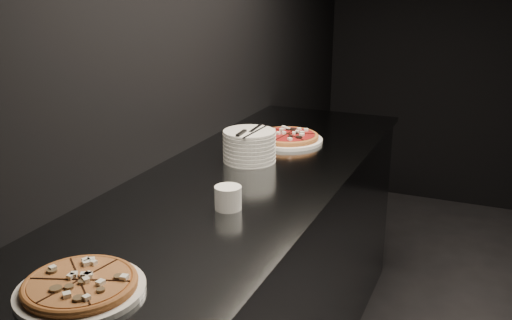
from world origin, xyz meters
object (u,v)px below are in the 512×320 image
at_px(plate_stack, 249,146).
at_px(ramekin, 228,197).
at_px(cutlery, 250,131).
at_px(pizza_tomato, 287,137).
at_px(pizza_mushroom, 80,286).
at_px(counter, 240,288).

bearing_deg(plate_stack, ramekin, -73.73).
bearing_deg(cutlery, plate_stack, 113.94).
relative_size(pizza_tomato, ramekin, 4.31).
xyz_separation_m(pizza_mushroom, pizza_tomato, (-0.00, 1.41, 0.00)).
xyz_separation_m(pizza_tomato, cutlery, (-0.03, -0.34, 0.11)).
height_order(plate_stack, cutlery, cutlery).
relative_size(cutlery, ramekin, 2.58).
distance_m(counter, pizza_mushroom, 0.99).
relative_size(counter, cutlery, 10.81).
height_order(cutlery, ramekin, cutlery).
height_order(counter, plate_stack, plate_stack).
xyz_separation_m(pizza_mushroom, ramekin, (0.10, 0.60, 0.02)).
relative_size(pizza_tomato, plate_stack, 1.78).
distance_m(pizza_mushroom, cutlery, 1.08).
bearing_deg(pizza_tomato, pizza_mushroom, -89.84).
relative_size(plate_stack, cutlery, 0.94).
height_order(pizza_tomato, cutlery, cutlery).
relative_size(pizza_mushroom, pizza_tomato, 0.93).
bearing_deg(ramekin, plate_stack, 106.27).
bearing_deg(plate_stack, cutlery, -62.38).
bearing_deg(counter, ramekin, -71.80).
bearing_deg(plate_stack, pizza_tomato, 82.49).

